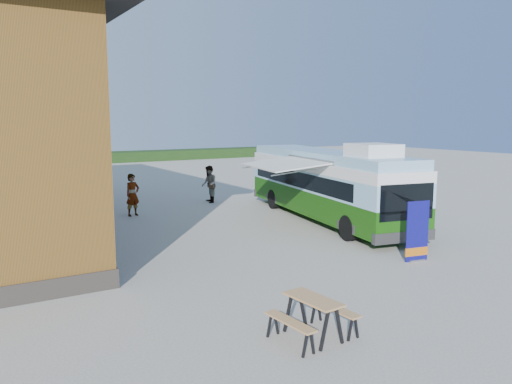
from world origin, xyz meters
TOP-DOWN VIEW (x-y plane):
  - ground at (0.00, 0.00)m, footprint 100.00×100.00m
  - hedge at (8.00, 38.00)m, footprint 40.00×3.00m
  - bus at (3.56, 4.07)m, footprint 4.35×11.27m
  - awning at (1.50, 3.87)m, footprint 3.08×4.25m
  - banner at (1.91, -2.27)m, footprint 0.79×0.28m
  - picnic_table at (-4.05, -4.91)m, footprint 1.51×1.37m
  - person_a at (-3.17, 9.21)m, footprint 0.79×0.64m
  - person_b at (1.28, 10.65)m, footprint 0.93×1.08m
  - slurry_tanker at (-5.70, 17.36)m, footprint 2.99×5.25m

SIDE VIEW (x-z plane):
  - ground at x=0.00m, z-range 0.00..0.00m
  - hedge at x=8.00m, z-range 0.00..1.00m
  - picnic_table at x=-4.05m, z-range 0.20..1.01m
  - banner at x=1.91m, z-range -0.17..1.67m
  - person_a at x=-3.17m, z-range 0.00..1.88m
  - person_b at x=1.28m, z-range 0.00..1.91m
  - slurry_tanker at x=-5.70m, z-range 0.16..2.21m
  - bus at x=3.56m, z-range -0.08..3.31m
  - awning at x=1.50m, z-range 2.22..2.72m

